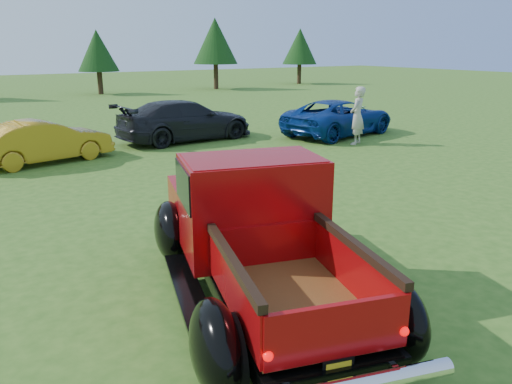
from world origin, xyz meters
TOP-DOWN VIEW (x-y plane):
  - ground at (0.00, 0.00)m, footprint 120.00×120.00m
  - tree_mid_right at (6.00, 30.00)m, footprint 2.82×2.82m
  - tree_east at (15.00, 29.50)m, footprint 3.46×3.46m
  - tree_far_east at (24.00, 30.50)m, footprint 3.07×3.07m
  - pickup_truck at (-0.59, -0.88)m, footprint 3.50×5.45m
  - show_car_yellow at (-1.50, 9.13)m, footprint 3.98×2.07m
  - show_car_grey at (3.50, 10.21)m, footprint 5.14×2.40m
  - show_car_blue at (8.96, 8.11)m, footprint 5.17×3.12m
  - spectator at (8.20, 6.35)m, footprint 0.86×0.77m

SIDE VIEW (x-z plane):
  - ground at x=0.00m, z-range 0.00..0.00m
  - show_car_yellow at x=-1.50m, z-range 0.00..1.25m
  - show_car_blue at x=8.96m, z-range 0.00..1.34m
  - show_car_grey at x=3.50m, z-range 0.00..1.45m
  - pickup_truck at x=-0.59m, z-range -0.05..1.86m
  - spectator at x=8.20m, z-range 0.00..1.98m
  - tree_mid_right at x=6.00m, z-range 0.77..5.17m
  - tree_far_east at x=24.00m, z-range 0.85..5.65m
  - tree_east at x=15.00m, z-range 0.96..6.36m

